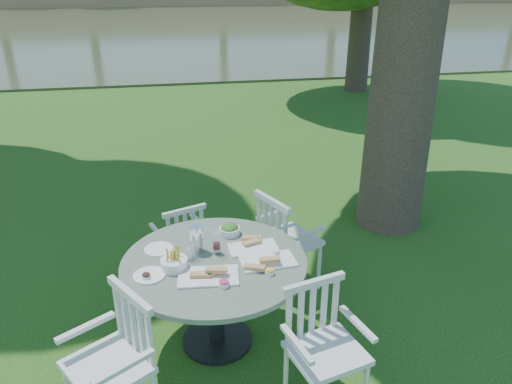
% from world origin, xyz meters
% --- Properties ---
extents(ground, '(140.00, 140.00, 0.00)m').
position_xyz_m(ground, '(0.00, 0.00, 0.00)').
color(ground, '#133A0C').
rests_on(ground, ground).
extents(table, '(1.39, 1.39, 0.77)m').
position_xyz_m(table, '(-0.51, -0.79, 0.62)').
color(table, black).
rests_on(table, ground).
extents(chair_ne, '(0.61, 0.63, 0.95)m').
position_xyz_m(chair_ne, '(0.17, -0.16, 0.56)').
color(chair_ne, silver).
rests_on(chair_ne, ground).
extents(chair_nw, '(0.52, 0.51, 0.82)m').
position_xyz_m(chair_nw, '(-0.71, 0.12, 0.48)').
color(chair_nw, silver).
rests_on(chair_nw, ground).
extents(chair_sw, '(0.64, 0.65, 0.95)m').
position_xyz_m(chair_sw, '(-1.18, -1.42, 0.56)').
color(chair_sw, silver).
rests_on(chair_sw, ground).
extents(chair_se, '(0.55, 0.53, 0.91)m').
position_xyz_m(chair_se, '(0.11, -1.49, 0.54)').
color(chair_se, silver).
rests_on(chair_se, ground).
extents(tableware, '(1.19, 0.85, 0.21)m').
position_xyz_m(tableware, '(-0.54, -0.75, 0.81)').
color(tableware, white).
rests_on(tableware, table).
extents(river, '(100.00, 28.00, 0.12)m').
position_xyz_m(river, '(0.00, 23.00, 0.00)').
color(river, '#363C23').
rests_on(river, ground).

